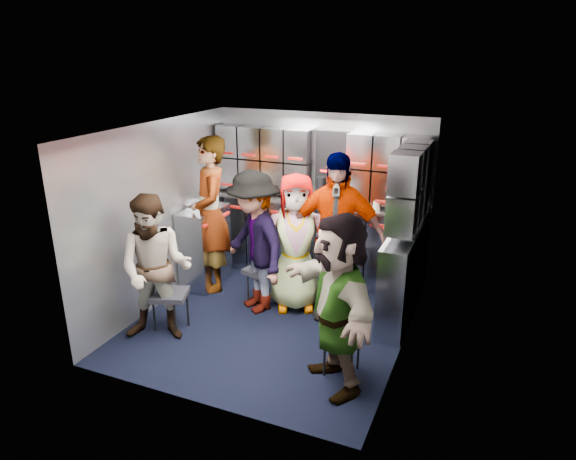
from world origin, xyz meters
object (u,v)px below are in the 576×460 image
at_px(jump_seat_near_left, 170,297).
at_px(jump_seat_center, 301,269).
at_px(attendant_arc_a, 156,269).
at_px(attendant_arc_c, 296,243).
at_px(attendant_arc_e, 338,303).
at_px(attendant_standing, 211,215).
at_px(jump_seat_mid_left, 262,272).
at_px(attendant_arc_b, 254,242).
at_px(jump_seat_mid_right, 338,276).
at_px(jump_seat_near_right, 342,338).
at_px(attendant_arc_d, 335,237).

xyz_separation_m(jump_seat_near_left, jump_seat_center, (1.03, 1.16, 0.02)).
bearing_deg(attendant_arc_a, attendant_arc_c, 28.45).
xyz_separation_m(jump_seat_center, attendant_arc_e, (0.88, -1.39, 0.40)).
bearing_deg(attendant_arc_c, attendant_arc_e, -78.23).
height_order(jump_seat_center, attendant_standing, attendant_standing).
relative_size(jump_seat_center, attendant_standing, 0.25).
height_order(jump_seat_mid_left, attendant_arc_b, attendant_arc_b).
xyz_separation_m(jump_seat_near_left, attendant_standing, (-0.11, 1.07, 0.57)).
xyz_separation_m(attendant_arc_c, attendant_arc_e, (0.88, -1.21, 0.01)).
relative_size(jump_seat_mid_right, attendant_arc_b, 0.28).
relative_size(attendant_standing, attendant_arc_c, 1.20).
distance_m(jump_seat_mid_left, attendant_arc_a, 1.34).
bearing_deg(jump_seat_near_right, jump_seat_mid_left, 142.17).
height_order(attendant_arc_d, attendant_arc_e, attendant_arc_d).
relative_size(jump_seat_center, jump_seat_near_right, 1.16).
relative_size(jump_seat_center, attendant_arc_b, 0.29).
relative_size(attendant_standing, attendant_arc_d, 1.02).
relative_size(attendant_arc_b, attendant_arc_e, 1.01).
bearing_deg(jump_seat_center, jump_seat_near_left, -131.48).
xyz_separation_m(jump_seat_mid_right, attendant_arc_e, (0.42, -1.37, 0.40)).
bearing_deg(jump_seat_near_left, attendant_arc_d, 32.86).
xyz_separation_m(jump_seat_center, jump_seat_mid_right, (0.46, -0.02, 0.00)).
xyz_separation_m(jump_seat_near_left, attendant_arc_c, (1.03, 0.98, 0.41)).
bearing_deg(attendant_standing, attendant_arc_d, 49.66).
bearing_deg(attendant_arc_b, attendant_arc_d, 48.87).
xyz_separation_m(jump_seat_near_right, attendant_arc_d, (-0.42, 1.01, 0.56)).
height_order(attendant_standing, attendant_arc_b, attendant_standing).
bearing_deg(jump_seat_mid_left, attendant_arc_d, 1.17).
bearing_deg(jump_seat_mid_left, jump_seat_near_right, -37.83).
bearing_deg(attendant_arc_a, attendant_arc_b, 36.50).
xyz_separation_m(attendant_standing, attendant_arc_d, (1.60, -0.11, -0.02)).
bearing_deg(attendant_arc_c, jump_seat_mid_right, -4.99).
height_order(attendant_arc_a, attendant_arc_d, attendant_arc_d).
bearing_deg(attendant_arc_c, attendant_arc_b, -175.66).
relative_size(attendant_arc_c, attendant_arc_d, 0.85).
xyz_separation_m(jump_seat_near_right, attendant_arc_b, (-1.28, 0.81, 0.45)).
relative_size(jump_seat_mid_right, attendant_arc_d, 0.25).
bearing_deg(jump_seat_center, jump_seat_mid_right, -2.64).
bearing_deg(attendant_arc_a, attendant_arc_e, -21.63).
height_order(attendant_arc_b, attendant_arc_d, attendant_arc_d).
bearing_deg(attendant_arc_e, attendant_arc_d, 157.07).
relative_size(jump_seat_near_right, attendant_arc_b, 0.25).
bearing_deg(jump_seat_mid_left, attendant_arc_a, -119.00).
relative_size(jump_seat_near_right, attendant_arc_d, 0.22).
bearing_deg(attendant_arc_a, jump_seat_mid_left, 40.93).
height_order(attendant_standing, attendant_arc_e, attendant_standing).
xyz_separation_m(jump_seat_near_right, attendant_arc_c, (-0.88, 1.03, 0.42)).
xyz_separation_m(jump_seat_near_left, jump_seat_mid_left, (0.62, 0.94, -0.01)).
distance_m(jump_seat_mid_left, attendant_standing, 0.94).
relative_size(attendant_arc_c, attendant_arc_e, 0.98).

